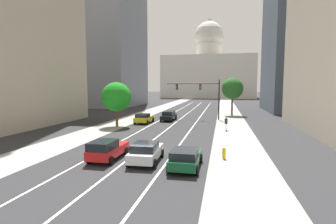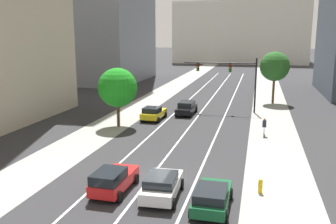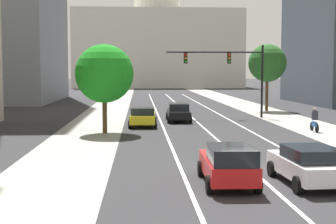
{
  "view_description": "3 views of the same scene",
  "coord_description": "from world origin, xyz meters",
  "px_view_note": "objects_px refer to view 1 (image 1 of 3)",
  "views": [
    {
      "loc": [
        6.95,
        -20.52,
        5.57
      ],
      "look_at": [
        -1.14,
        18.62,
        1.64
      ],
      "focal_mm": 28.22,
      "sensor_mm": 36.0,
      "label": 1
    },
    {
      "loc": [
        6.75,
        -22.21,
        9.46
      ],
      "look_at": [
        -1.66,
        12.22,
        2.05
      ],
      "focal_mm": 40.0,
      "sensor_mm": 36.0,
      "label": 2
    },
    {
      "loc": [
        -4.84,
        -20.01,
        4.29
      ],
      "look_at": [
        -2.96,
        11.66,
        1.59
      ],
      "focal_mm": 51.79,
      "sensor_mm": 36.0,
      "label": 3
    }
  ],
  "objects_px": {
    "fire_hydrant": "(224,153)",
    "street_tree_far_right": "(232,89)",
    "car_red": "(107,149)",
    "traffic_signal_mast": "(202,91)",
    "car_black": "(169,116)",
    "cyclist": "(226,124)",
    "car_white": "(146,152)",
    "street_tree_mid_left": "(116,97)",
    "car_yellow": "(144,118)",
    "capitol_building": "(209,72)",
    "car_green": "(185,158)"
  },
  "relations": [
    {
      "from": "fire_hydrant",
      "to": "street_tree_far_right",
      "type": "bearing_deg",
      "value": 87.04
    },
    {
      "from": "car_red",
      "to": "traffic_signal_mast",
      "type": "xyz_separation_m",
      "value": [
        5.07,
        26.09,
        3.9
      ]
    },
    {
      "from": "traffic_signal_mast",
      "to": "fire_hydrant",
      "type": "distance_m",
      "value": 24.71
    },
    {
      "from": "car_black",
      "to": "cyclist",
      "type": "height_order",
      "value": "cyclist"
    },
    {
      "from": "car_white",
      "to": "street_tree_mid_left",
      "type": "height_order",
      "value": "street_tree_mid_left"
    },
    {
      "from": "car_yellow",
      "to": "traffic_signal_mast",
      "type": "height_order",
      "value": "traffic_signal_mast"
    },
    {
      "from": "traffic_signal_mast",
      "to": "cyclist",
      "type": "height_order",
      "value": "traffic_signal_mast"
    },
    {
      "from": "capitol_building",
      "to": "car_green",
      "type": "height_order",
      "value": "capitol_building"
    },
    {
      "from": "car_green",
      "to": "street_tree_mid_left",
      "type": "xyz_separation_m",
      "value": [
        -11.79,
        16.47,
        3.35
      ]
    },
    {
      "from": "car_red",
      "to": "cyclist",
      "type": "xyz_separation_m",
      "value": [
        8.99,
        15.49,
        0.03
      ]
    },
    {
      "from": "traffic_signal_mast",
      "to": "street_tree_mid_left",
      "type": "distance_m",
      "value": 15.03
    },
    {
      "from": "car_yellow",
      "to": "cyclist",
      "type": "xyz_separation_m",
      "value": [
        12.03,
        -4.07,
        0.08
      ]
    },
    {
      "from": "car_green",
      "to": "cyclist",
      "type": "bearing_deg",
      "value": -9.66
    },
    {
      "from": "car_yellow",
      "to": "street_tree_mid_left",
      "type": "relative_size",
      "value": 0.7
    },
    {
      "from": "fire_hydrant",
      "to": "car_red",
      "type": "bearing_deg",
      "value": -166.92
    },
    {
      "from": "traffic_signal_mast",
      "to": "street_tree_mid_left",
      "type": "xyz_separation_m",
      "value": [
        -10.77,
        -10.46,
        -0.63
      ]
    },
    {
      "from": "car_yellow",
      "to": "car_black",
      "type": "xyz_separation_m",
      "value": [
        3.05,
        3.8,
        0.03
      ]
    },
    {
      "from": "car_red",
      "to": "traffic_signal_mast",
      "type": "bearing_deg",
      "value": -9.85
    },
    {
      "from": "car_black",
      "to": "car_white",
      "type": "distance_m",
      "value": 23.54
    },
    {
      "from": "car_yellow",
      "to": "street_tree_far_right",
      "type": "relative_size",
      "value": 0.6
    },
    {
      "from": "capitol_building",
      "to": "car_white",
      "type": "bearing_deg",
      "value": -89.23
    },
    {
      "from": "car_red",
      "to": "cyclist",
      "type": "bearing_deg",
      "value": -28.98
    },
    {
      "from": "car_white",
      "to": "fire_hydrant",
      "type": "distance_m",
      "value": 5.98
    },
    {
      "from": "car_red",
      "to": "traffic_signal_mast",
      "type": "distance_m",
      "value": 26.86
    },
    {
      "from": "street_tree_mid_left",
      "to": "street_tree_far_right",
      "type": "xyz_separation_m",
      "value": [
        15.99,
        17.69,
        1.01
      ]
    },
    {
      "from": "capitol_building",
      "to": "car_black",
      "type": "distance_m",
      "value": 91.15
    },
    {
      "from": "car_yellow",
      "to": "street_tree_far_right",
      "type": "bearing_deg",
      "value": -42.07
    },
    {
      "from": "car_yellow",
      "to": "street_tree_mid_left",
      "type": "distance_m",
      "value": 5.79
    },
    {
      "from": "traffic_signal_mast",
      "to": "street_tree_far_right",
      "type": "relative_size",
      "value": 1.25
    },
    {
      "from": "car_black",
      "to": "car_green",
      "type": "bearing_deg",
      "value": -164.81
    },
    {
      "from": "car_red",
      "to": "car_green",
      "type": "height_order",
      "value": "car_red"
    },
    {
      "from": "car_red",
      "to": "car_yellow",
      "type": "xyz_separation_m",
      "value": [
        -3.04,
        19.55,
        -0.05
      ]
    },
    {
      "from": "car_green",
      "to": "car_black",
      "type": "bearing_deg",
      "value": 14.5
    },
    {
      "from": "car_yellow",
      "to": "car_black",
      "type": "bearing_deg",
      "value": -36.71
    },
    {
      "from": "capitol_building",
      "to": "traffic_signal_mast",
      "type": "distance_m",
      "value": 88.07
    },
    {
      "from": "car_yellow",
      "to": "car_green",
      "type": "relative_size",
      "value": 1.0
    },
    {
      "from": "car_red",
      "to": "car_green",
      "type": "relative_size",
      "value": 0.99
    },
    {
      "from": "car_black",
      "to": "street_tree_far_right",
      "type": "relative_size",
      "value": 0.66
    },
    {
      "from": "car_yellow",
      "to": "car_red",
      "type": "bearing_deg",
      "value": -169.11
    },
    {
      "from": "street_tree_mid_left",
      "to": "car_white",
      "type": "bearing_deg",
      "value": -60.73
    },
    {
      "from": "cyclist",
      "to": "street_tree_far_right",
      "type": "distance_m",
      "value": 18.38
    },
    {
      "from": "car_green",
      "to": "car_white",
      "type": "bearing_deg",
      "value": 74.62
    },
    {
      "from": "car_green",
      "to": "fire_hydrant",
      "type": "relative_size",
      "value": 4.69
    },
    {
      "from": "car_black",
      "to": "capitol_building",
      "type": "bearing_deg",
      "value": 0.1
    },
    {
      "from": "car_black",
      "to": "fire_hydrant",
      "type": "xyz_separation_m",
      "value": [
        8.67,
        -21.34,
        -0.34
      ]
    },
    {
      "from": "cyclist",
      "to": "car_green",
      "type": "bearing_deg",
      "value": 170.73
    },
    {
      "from": "car_red",
      "to": "car_green",
      "type": "distance_m",
      "value": 6.15
    },
    {
      "from": "capitol_building",
      "to": "car_green",
      "type": "distance_m",
      "value": 115.28
    },
    {
      "from": "car_black",
      "to": "street_tree_far_right",
      "type": "bearing_deg",
      "value": -44.87
    },
    {
      "from": "car_white",
      "to": "fire_hydrant",
      "type": "relative_size",
      "value": 4.73
    }
  ]
}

